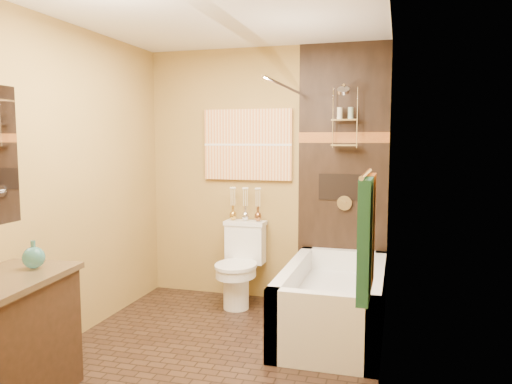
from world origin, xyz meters
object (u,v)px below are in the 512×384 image
(toilet, at_px, (240,264))
(vanity, at_px, (2,344))
(bathtub, at_px, (334,306))
(sunset_painting, at_px, (248,145))

(toilet, height_order, vanity, vanity)
(toilet, bearing_deg, vanity, -107.82)
(toilet, bearing_deg, bathtub, -24.35)
(vanity, bearing_deg, bathtub, 40.09)
(toilet, relative_size, vanity, 0.83)
(sunset_painting, bearing_deg, toilet, -90.00)
(bathtub, xyz_separation_m, vanity, (-1.72, -1.74, 0.18))
(sunset_painting, height_order, bathtub, sunset_painting)
(sunset_painting, relative_size, toilet, 1.13)
(vanity, bearing_deg, sunset_painting, 67.67)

